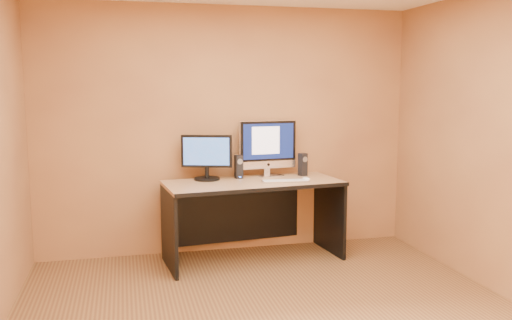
{
  "coord_description": "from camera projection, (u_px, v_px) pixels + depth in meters",
  "views": [
    {
      "loc": [
        -1.09,
        -3.65,
        1.78
      ],
      "look_at": [
        0.18,
        1.48,
        1.04
      ],
      "focal_mm": 38.0,
      "sensor_mm": 36.0,
      "label": 1
    }
  ],
  "objects": [
    {
      "name": "mouse",
      "position": [
        306.0,
        179.0,
        5.49
      ],
      "size": [
        0.08,
        0.12,
        0.04
      ],
      "primitive_type": "ellipsoid",
      "rotation": [
        0.0,
        0.0,
        0.16
      ],
      "color": "white",
      "rests_on": "desk"
    },
    {
      "name": "speaker_right",
      "position": [
        303.0,
        165.0,
        5.78
      ],
      "size": [
        0.09,
        0.1,
        0.24
      ],
      "primitive_type": null,
      "rotation": [
        0.0,
        0.0,
        0.3
      ],
      "color": "black",
      "rests_on": "desk"
    },
    {
      "name": "cable_a",
      "position": [
        275.0,
        174.0,
        5.88
      ],
      "size": [
        0.14,
        0.21,
        0.01
      ],
      "primitive_type": "cylinder",
      "rotation": [
        1.57,
        0.0,
        0.59
      ],
      "color": "black",
      "rests_on": "desk"
    },
    {
      "name": "imac",
      "position": [
        269.0,
        148.0,
        5.72
      ],
      "size": [
        0.64,
        0.29,
        0.6
      ],
      "primitive_type": null,
      "rotation": [
        0.0,
        0.0,
        0.09
      ],
      "color": "silver",
      "rests_on": "desk"
    },
    {
      "name": "walls",
      "position": [
        281.0,
        153.0,
        3.83
      ],
      "size": [
        4.0,
        4.0,
        2.6
      ],
      "primitive_type": null,
      "color": "#A87543",
      "rests_on": "ground"
    },
    {
      "name": "keyboard",
      "position": [
        285.0,
        181.0,
        5.43
      ],
      "size": [
        0.48,
        0.17,
        0.02
      ],
      "primitive_type": "cube",
      "rotation": [
        0.0,
        0.0,
        -0.1
      ],
      "color": "#B7B8BC",
      "rests_on": "desk"
    },
    {
      "name": "speaker_left",
      "position": [
        239.0,
        167.0,
        5.62
      ],
      "size": [
        0.08,
        0.09,
        0.24
      ],
      "primitive_type": null,
      "rotation": [
        0.0,
        0.0,
        0.12
      ],
      "color": "black",
      "rests_on": "desk"
    },
    {
      "name": "second_monitor",
      "position": [
        207.0,
        158.0,
        5.51
      ],
      "size": [
        0.58,
        0.41,
        0.46
      ],
      "primitive_type": null,
      "rotation": [
        0.0,
        0.0,
        -0.3
      ],
      "color": "black",
      "rests_on": "desk"
    },
    {
      "name": "cable_b",
      "position": [
        262.0,
        175.0,
        5.84
      ],
      "size": [
        0.11,
        0.18,
        0.01
      ],
      "primitive_type": "cylinder",
      "rotation": [
        1.57,
        0.0,
        -0.53
      ],
      "color": "black",
      "rests_on": "desk"
    },
    {
      "name": "desk",
      "position": [
        253.0,
        221.0,
        5.51
      ],
      "size": [
        1.83,
        0.95,
        0.81
      ],
      "primitive_type": null,
      "rotation": [
        0.0,
        0.0,
        0.1
      ],
      "color": "tan",
      "rests_on": "ground"
    }
  ]
}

